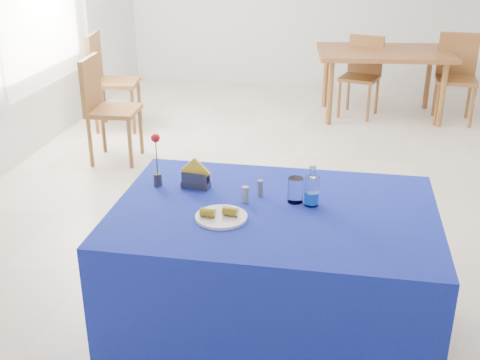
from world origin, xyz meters
name	(u,v)px	position (x,y,z in m)	size (l,w,h in m)	color
floor	(286,189)	(0.00, 0.00, 0.00)	(7.00, 7.00, 0.00)	beige
plate	(221,217)	(-0.11, -2.09, 0.77)	(0.25, 0.25, 0.01)	silver
drinking_glass	(295,190)	(0.22, -1.85, 0.82)	(0.08, 0.08, 0.13)	white
salt_shaker	(245,195)	(-0.03, -1.90, 0.80)	(0.03, 0.03, 0.09)	gray
pepper_shaker	(260,188)	(0.03, -1.80, 0.80)	(0.03, 0.03, 0.09)	slate
blue_table	(273,274)	(0.13, -1.94, 0.38)	(1.60, 1.10, 0.76)	navy
water_bottle	(312,192)	(0.30, -1.87, 0.83)	(0.08, 0.08, 0.21)	silver
napkin_holder	(196,179)	(-0.32, -1.76, 0.81)	(0.16, 0.08, 0.17)	#38383D
rose_vase	(157,161)	(-0.53, -1.77, 0.90)	(0.05, 0.05, 0.30)	#26262B
oak_table	(384,57)	(0.83, 2.24, 0.68)	(1.54, 1.08, 0.76)	brown
chair_bg_left	(362,70)	(0.61, 2.29, 0.51)	(0.49, 0.49, 0.89)	brown
chair_bg_right	(456,71)	(1.63, 2.25, 0.55)	(0.45, 0.45, 0.95)	brown
chair_win_a	(104,102)	(-1.72, 0.38, 0.56)	(0.46, 0.46, 0.97)	brown
chair_win_b	(107,75)	(-2.05, 1.28, 0.59)	(0.52, 0.52, 1.01)	brown
banana_pieces	(219,212)	(-0.12, -2.10, 0.80)	(0.18, 0.08, 0.04)	gold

